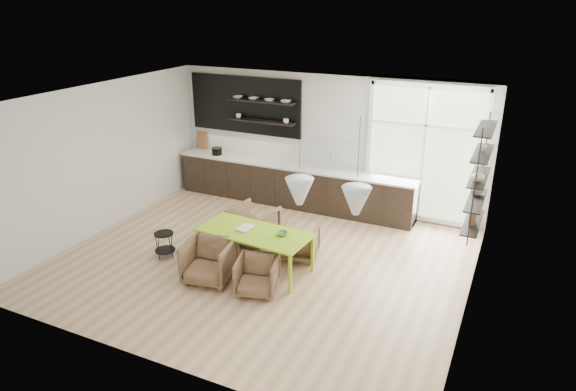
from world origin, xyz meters
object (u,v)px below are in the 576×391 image
(armchair_back_left, at_px, (254,225))
(armchair_front_left, at_px, (209,261))
(armchair_back_right, at_px, (300,242))
(armchair_front_right, at_px, (257,276))
(dining_table, at_px, (254,234))
(wire_stool, at_px, (164,241))

(armchair_back_left, distance_m, armchair_front_left, 1.54)
(armchair_back_right, relative_size, armchair_front_right, 1.01)
(armchair_front_right, bearing_deg, dining_table, 105.68)
(armchair_back_left, distance_m, armchair_front_right, 1.79)
(armchair_front_left, xyz_separation_m, wire_stool, (-1.19, 0.35, -0.05))
(dining_table, height_order, armchair_back_left, armchair_back_left)
(armchair_back_right, distance_m, armchair_front_right, 1.38)
(armchair_front_left, distance_m, wire_stool, 1.24)
(armchair_back_right, xyz_separation_m, armchair_front_right, (-0.13, -1.37, -0.00))
(armchair_back_left, bearing_deg, dining_table, 128.28)
(dining_table, distance_m, armchair_front_left, 0.88)
(armchair_back_left, height_order, wire_stool, armchair_back_left)
(armchair_back_left, xyz_separation_m, wire_stool, (-1.17, -1.20, -0.06))
(dining_table, distance_m, armchair_front_right, 0.85)
(dining_table, relative_size, armchair_back_left, 2.46)
(armchair_back_left, xyz_separation_m, armchair_front_right, (0.91, -1.54, -0.07))
(armchair_front_left, bearing_deg, armchair_back_right, 44.33)
(armchair_back_left, xyz_separation_m, armchair_back_right, (1.03, -0.18, -0.07))
(armchair_back_right, bearing_deg, wire_stool, 14.78)
(dining_table, relative_size, armchair_front_right, 3.04)
(armchair_front_right, bearing_deg, armchair_front_left, 164.43)
(armchair_front_right, bearing_deg, wire_stool, 154.97)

